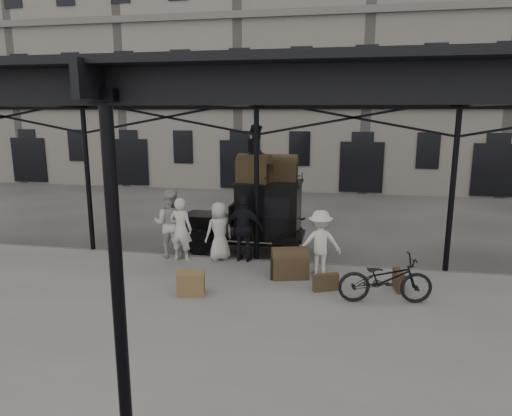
{
  "coord_description": "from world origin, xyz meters",
  "views": [
    {
      "loc": [
        2.3,
        -9.98,
        4.2
      ],
      "look_at": [
        0.07,
        1.6,
        1.7
      ],
      "focal_mm": 32.0,
      "sensor_mm": 36.0,
      "label": 1
    }
  ],
  "objects_px": {
    "taxi": "(259,213)",
    "steamer_trunk_platform": "(290,265)",
    "porter_official": "(244,228)",
    "porter_left": "(181,229)",
    "bicycle": "(385,279)",
    "steamer_trunk_roof_near": "(254,170)"
  },
  "relations": [
    {
      "from": "bicycle",
      "to": "steamer_trunk_platform",
      "type": "relative_size",
      "value": 2.26
    },
    {
      "from": "porter_official",
      "to": "steamer_trunk_roof_near",
      "type": "height_order",
      "value": "steamer_trunk_roof_near"
    },
    {
      "from": "porter_official",
      "to": "steamer_trunk_roof_near",
      "type": "distance_m",
      "value": 1.83
    },
    {
      "from": "taxi",
      "to": "porter_official",
      "type": "relative_size",
      "value": 1.98
    },
    {
      "from": "taxi",
      "to": "porter_left",
      "type": "relative_size",
      "value": 2.07
    },
    {
      "from": "bicycle",
      "to": "steamer_trunk_roof_near",
      "type": "relative_size",
      "value": 2.11
    },
    {
      "from": "porter_left",
      "to": "bicycle",
      "type": "relative_size",
      "value": 0.88
    },
    {
      "from": "porter_official",
      "to": "steamer_trunk_roof_near",
      "type": "relative_size",
      "value": 1.94
    },
    {
      "from": "porter_left",
      "to": "steamer_trunk_roof_near",
      "type": "xyz_separation_m",
      "value": [
        1.79,
        1.36,
        1.5
      ]
    },
    {
      "from": "taxi",
      "to": "steamer_trunk_roof_near",
      "type": "distance_m",
      "value": 1.35
    },
    {
      "from": "porter_official",
      "to": "steamer_trunk_platform",
      "type": "bearing_deg",
      "value": 148.36
    },
    {
      "from": "porter_left",
      "to": "taxi",
      "type": "bearing_deg",
      "value": -135.93
    },
    {
      "from": "taxi",
      "to": "steamer_trunk_platform",
      "type": "xyz_separation_m",
      "value": [
        1.24,
        -2.39,
        -0.73
      ]
    },
    {
      "from": "porter_left",
      "to": "steamer_trunk_roof_near",
      "type": "distance_m",
      "value": 2.71
    },
    {
      "from": "bicycle",
      "to": "taxi",
      "type": "bearing_deg",
      "value": 35.61
    },
    {
      "from": "porter_official",
      "to": "bicycle",
      "type": "distance_m",
      "value": 4.19
    },
    {
      "from": "porter_left",
      "to": "steamer_trunk_roof_near",
      "type": "bearing_deg",
      "value": -139.38
    },
    {
      "from": "taxi",
      "to": "steamer_trunk_platform",
      "type": "bearing_deg",
      "value": -62.66
    },
    {
      "from": "porter_left",
      "to": "porter_official",
      "type": "relative_size",
      "value": 0.96
    },
    {
      "from": "porter_left",
      "to": "steamer_trunk_platform",
      "type": "xyz_separation_m",
      "value": [
        3.11,
        -0.78,
        -0.56
      ]
    },
    {
      "from": "steamer_trunk_platform",
      "to": "steamer_trunk_roof_near",
      "type": "bearing_deg",
      "value": 105.85
    },
    {
      "from": "porter_left",
      "to": "steamer_trunk_roof_near",
      "type": "relative_size",
      "value": 1.85
    }
  ]
}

